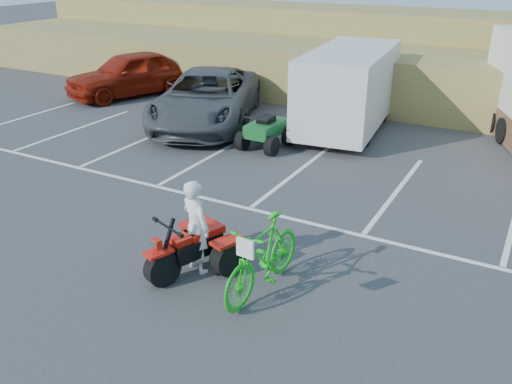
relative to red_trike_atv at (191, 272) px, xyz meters
The scene contains 11 objects.
ground 0.60m from the red_trike_atv, 129.32° to the left, with size 100.00×100.00×0.00m, color #373739.
parking_stripes 4.56m from the red_trike_atv, 83.90° to the left, with size 28.00×5.16×0.01m.
grass_embankment 16.01m from the red_trike_atv, 91.37° to the left, with size 40.00×8.50×3.10m.
red_trike_atv is the anchor object (origin of this frame).
rider 0.90m from the red_trike_atv, 70.32° to the left, with size 0.65×0.43×1.78m, color white.
green_dirt_bike 1.58m from the red_trike_atv, ahead, with size 0.63×2.25×1.35m, color #14BF19.
grey_pickup 9.61m from the red_trike_atv, 121.74° to the left, with size 2.95×6.40×1.78m, color #404346.
red_car 14.23m from the red_trike_atv, 135.00° to the left, with size 2.09×5.20×1.77m, color maroon.
cargo_trailer 9.88m from the red_trike_atv, 93.36° to the left, with size 2.84×5.81×2.61m.
quad_atv_blue 8.82m from the red_trike_atv, 116.95° to the left, with size 1.02×1.37×0.89m, color navy, non-canonical shape.
quad_atv_green 7.17m from the red_trike_atv, 106.75° to the left, with size 1.23×1.64×1.07m, color #145822, non-canonical shape.
Camera 1 is at (5.54, -7.37, 5.38)m, focal length 38.00 mm.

